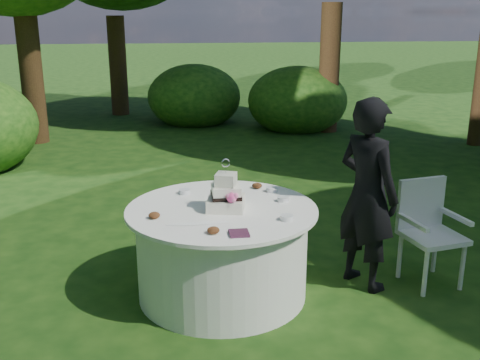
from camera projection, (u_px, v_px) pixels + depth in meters
name	position (u px, v px, depth m)	size (l,w,h in m)	color
ground	(223.00, 293.00, 4.77)	(80.00, 80.00, 0.00)	black
napkins	(239.00, 233.00, 4.00)	(0.14, 0.14, 0.02)	#481F37
feather_plume	(197.00, 223.00, 4.20)	(0.48, 0.07, 0.01)	white
guest	(367.00, 194.00, 4.71)	(0.60, 0.39, 1.65)	black
table	(222.00, 251.00, 4.66)	(1.56, 1.56, 0.77)	white
cake	(226.00, 196.00, 4.49)	(0.35, 0.35, 0.42)	beige
chair	(428.00, 225.00, 4.88)	(0.54, 0.53, 0.91)	white
votives	(255.00, 199.00, 4.70)	(0.91, 0.86, 0.04)	white
petal_cups	(211.00, 209.00, 4.46)	(1.00, 1.11, 0.05)	#562D16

